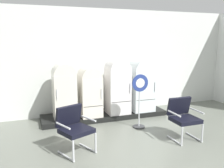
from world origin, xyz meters
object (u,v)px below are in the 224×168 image
(refrigerator_0, at_px, (64,90))
(refrigerator_1, at_px, (90,90))
(refrigerator_2, at_px, (118,85))
(sign_stand, at_px, (139,102))
(armchair_right, at_px, (183,116))
(armchair_left, at_px, (74,126))
(refrigerator_3, at_px, (142,83))

(refrigerator_0, relative_size, refrigerator_1, 1.09)
(refrigerator_2, relative_size, sign_stand, 1.12)
(armchair_right, bearing_deg, armchair_left, 175.95)
(refrigerator_3, xyz_separation_m, armchair_left, (-2.45, -1.82, -0.43))
(refrigerator_3, relative_size, armchair_left, 1.66)
(refrigerator_3, height_order, armchair_right, refrigerator_3)
(refrigerator_1, distance_m, refrigerator_3, 1.62)
(armchair_right, relative_size, sign_stand, 0.67)
(refrigerator_0, xyz_separation_m, refrigerator_1, (0.73, 0.03, -0.07))
(armchair_left, bearing_deg, refrigerator_0, 86.82)
(refrigerator_0, xyz_separation_m, armchair_right, (2.42, -1.99, -0.40))
(refrigerator_2, distance_m, sign_stand, 1.07)
(refrigerator_1, relative_size, armchair_right, 1.47)
(refrigerator_1, relative_size, armchair_left, 1.47)
(refrigerator_2, distance_m, armchair_right, 2.21)
(refrigerator_0, distance_m, armchair_right, 3.16)
(refrigerator_2, bearing_deg, refrigerator_3, 1.28)
(refrigerator_3, distance_m, sign_stand, 1.20)
(refrigerator_1, height_order, refrigerator_2, refrigerator_2)
(refrigerator_0, height_order, sign_stand, refrigerator_0)
(armchair_right, bearing_deg, refrigerator_2, 113.44)
(armchair_left, relative_size, sign_stand, 0.67)
(refrigerator_0, distance_m, refrigerator_3, 2.35)
(refrigerator_0, height_order, refrigerator_3, refrigerator_3)
(armchair_left, height_order, sign_stand, sign_stand)
(refrigerator_2, relative_size, armchair_right, 1.67)
(refrigerator_1, bearing_deg, armchair_right, -50.12)
(refrigerator_2, bearing_deg, armchair_right, -66.56)
(refrigerator_2, bearing_deg, refrigerator_0, 179.82)
(refrigerator_0, bearing_deg, sign_stand, -29.45)
(refrigerator_3, bearing_deg, sign_stand, -119.13)
(sign_stand, bearing_deg, refrigerator_0, 150.55)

